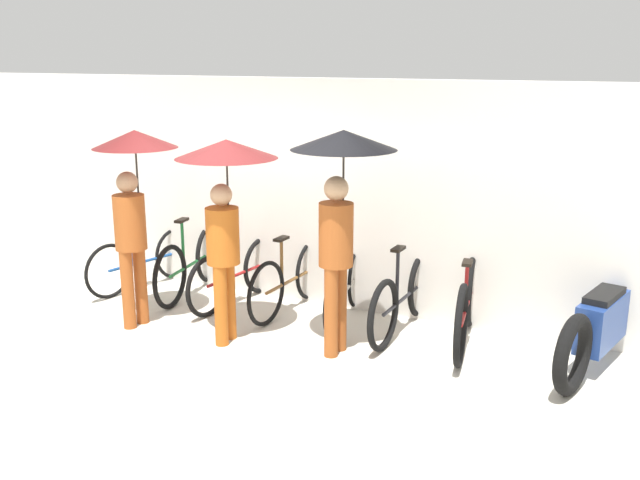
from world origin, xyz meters
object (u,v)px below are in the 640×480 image
object	(u,v)px
parked_bicycle_3	(290,279)
parked_bicycle_4	(346,288)
parked_bicycle_0	(144,259)
parked_bicycle_1	(191,263)
parked_bicycle_6	(467,305)
motorcycle	(601,325)
parked_bicycle_5	(403,297)
pedestrian_trailing	(341,182)
parked_bicycle_2	(236,273)
pedestrian_center	(225,185)
pedestrian_leading	(133,181)

from	to	relation	value
parked_bicycle_3	parked_bicycle_4	size ratio (longest dim) A/B	1.04
parked_bicycle_0	parked_bicycle_1	distance (m)	0.66
parked_bicycle_6	motorcycle	xyz separation A→B (m)	(1.23, 0.02, -0.00)
motorcycle	parked_bicycle_5	bearing A→B (deg)	102.11
pedestrian_trailing	parked_bicycle_0	bearing A→B (deg)	169.41
parked_bicycle_5	parked_bicycle_6	xyz separation A→B (m)	(0.66, -0.04, 0.03)
parked_bicycle_1	parked_bicycle_3	xyz separation A→B (m)	(1.33, -0.00, -0.01)
parked_bicycle_2	parked_bicycle_0	bearing A→B (deg)	95.73
parked_bicycle_2	pedestrian_center	distance (m)	1.58
pedestrian_leading	pedestrian_center	world-z (taller)	pedestrian_leading
parked_bicycle_1	pedestrian_center	size ratio (longest dim) A/B	0.87
parked_bicycle_0	pedestrian_leading	world-z (taller)	pedestrian_leading
parked_bicycle_0	parked_bicycle_6	bearing A→B (deg)	-78.00
pedestrian_leading	pedestrian_trailing	bearing A→B (deg)	13.63
parked_bicycle_5	pedestrian_center	world-z (taller)	pedestrian_center
parked_bicycle_2	pedestrian_center	world-z (taller)	pedestrian_center
parked_bicycle_0	motorcycle	xyz separation A→B (m)	(5.20, -0.02, 0.04)
pedestrian_leading	pedestrian_center	xyz separation A→B (m)	(1.07, 0.05, 0.03)
parked_bicycle_1	parked_bicycle_4	size ratio (longest dim) A/B	1.08
motorcycle	parked_bicycle_4	bearing A→B (deg)	101.34
parked_bicycle_4	pedestrian_leading	bearing A→B (deg)	109.05
parked_bicycle_3	pedestrian_leading	distance (m)	1.98
parked_bicycle_3	pedestrian_trailing	world-z (taller)	pedestrian_trailing
motorcycle	pedestrian_center	bearing A→B (deg)	117.84
parked_bicycle_0	parked_bicycle_3	xyz separation A→B (m)	(1.98, 0.04, 0.01)
parked_bicycle_2	motorcycle	size ratio (longest dim) A/B	0.79
pedestrian_leading	parked_bicycle_5	bearing A→B (deg)	27.56
pedestrian_leading	pedestrian_trailing	world-z (taller)	pedestrian_trailing
pedestrian_leading	pedestrian_trailing	size ratio (longest dim) A/B	0.96
parked_bicycle_1	pedestrian_trailing	bearing A→B (deg)	-117.11
pedestrian_leading	parked_bicycle_0	bearing A→B (deg)	134.01
pedestrian_center	pedestrian_leading	bearing A→B (deg)	175.70
pedestrian_leading	motorcycle	xyz separation A→B (m)	(4.45, 0.96, -1.13)
parked_bicycle_3	pedestrian_center	distance (m)	1.54
parked_bicycle_1	parked_bicycle_2	xyz separation A→B (m)	(0.66, -0.06, -0.02)
pedestrian_leading	parked_bicycle_3	bearing A→B (deg)	45.90
parked_bicycle_0	pedestrian_trailing	size ratio (longest dim) A/B	0.77
parked_bicycle_5	pedestrian_leading	xyz separation A→B (m)	(-2.56, -0.98, 1.15)
parked_bicycle_2	parked_bicycle_6	distance (m)	2.65
parked_bicycle_1	parked_bicycle_2	distance (m)	0.67
parked_bicycle_4	pedestrian_center	xyz separation A→B (m)	(-0.83, -0.97, 1.20)
parked_bicycle_0	parked_bicycle_2	xyz separation A→B (m)	(1.32, -0.02, 0.00)
parked_bicycle_4	motorcycle	world-z (taller)	parked_bicycle_4
parked_bicycle_1	parked_bicycle_4	world-z (taller)	parked_bicycle_4
parked_bicycle_4	pedestrian_leading	world-z (taller)	pedestrian_leading
parked_bicycle_0	parked_bicycle_4	size ratio (longest dim) A/B	1.02
pedestrian_trailing	pedestrian_leading	bearing A→B (deg)	-170.00
parked_bicycle_2	pedestrian_leading	xyz separation A→B (m)	(-0.58, -0.96, 1.16)
parked_bicycle_4	parked_bicycle_6	size ratio (longest dim) A/B	0.88
parked_bicycle_0	pedestrian_center	xyz separation A→B (m)	(1.81, -0.92, 1.20)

